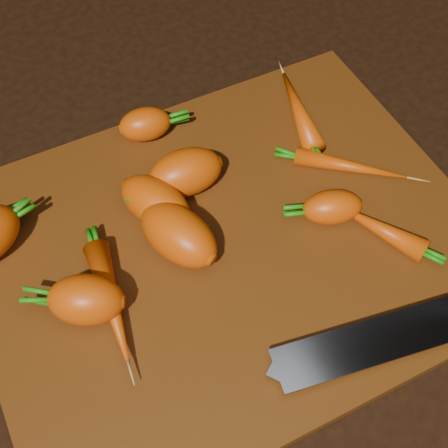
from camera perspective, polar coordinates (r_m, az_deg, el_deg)
name	(u,v)px	position (r m, az deg, el deg)	size (l,w,h in m)	color
ground	(228,250)	(0.64, 0.40, -2.43)	(2.00, 2.00, 0.01)	black
cutting_board	(228,245)	(0.63, 0.40, -1.90)	(0.50, 0.40, 0.01)	#70350B
carrot_1	(86,300)	(0.58, -12.50, -6.79)	(0.07, 0.05, 0.05)	#E7520C
carrot_2	(155,202)	(0.63, -6.31, 2.01)	(0.08, 0.05, 0.05)	#E7520C
carrot_3	(179,235)	(0.60, -4.16, -0.98)	(0.09, 0.05, 0.05)	#E7520C
carrot_4	(185,173)	(0.65, -3.56, 4.71)	(0.08, 0.05, 0.05)	#E7520C
carrot_5	(145,124)	(0.71, -7.23, 9.04)	(0.06, 0.04, 0.04)	#E7520C
carrot_6	(332,207)	(0.64, 9.87, 1.51)	(0.06, 0.04, 0.04)	#E7520C
carrot_7	(298,110)	(0.73, 6.82, 10.33)	(0.12, 0.03, 0.03)	#E7520C
carrot_8	(351,166)	(0.69, 11.51, 5.18)	(0.12, 0.02, 0.02)	#E7520C
carrot_9	(380,229)	(0.64, 14.09, -0.44)	(0.10, 0.03, 0.03)	#E7520C
carrot_10	(111,300)	(0.59, -10.32, -6.86)	(0.12, 0.03, 0.03)	#E7520C
knife	(421,327)	(0.60, 17.58, -9.01)	(0.38, 0.09, 0.02)	gray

